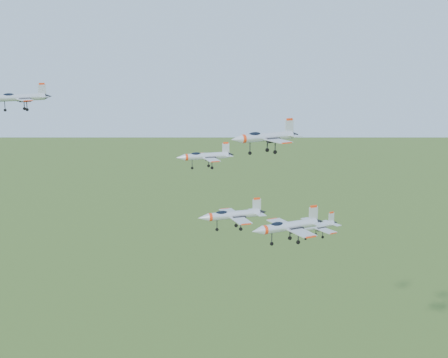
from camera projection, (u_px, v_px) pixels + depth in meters
name	position (u px, v px, depth m)	size (l,w,h in m)	color
jet_lead	(19.00, 97.00, 101.84)	(10.60, 8.79, 2.83)	#B7BDC5
jet_left_high	(205.00, 156.00, 107.96)	(10.63, 8.83, 2.84)	#B7BDC5
jet_right_high	(265.00, 137.00, 88.90)	(11.53, 9.54, 3.08)	#B7BDC5
jet_left_low	(232.00, 215.00, 117.63)	(13.88, 11.52, 3.71)	#B7BDC5
jet_right_low	(288.00, 226.00, 97.97)	(13.31, 10.96, 3.56)	#B7BDC5
jet_trail	(315.00, 226.00, 120.57)	(11.15, 9.29, 2.98)	#B7BDC5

